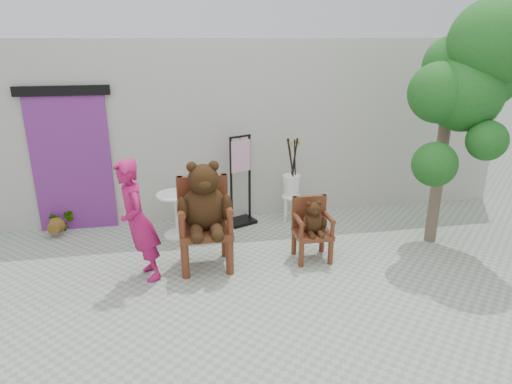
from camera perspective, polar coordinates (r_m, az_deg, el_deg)
ground_plane at (r=5.88m, az=4.99°, el=-12.21°), size 60.00×60.00×0.00m
back_wall at (r=8.20m, az=-0.50°, el=8.22°), size 9.00×1.00×3.00m
doorway at (r=7.80m, az=-22.06°, el=3.72°), size 1.40×0.11×2.33m
chair_big at (r=6.12m, az=-6.48°, el=-2.05°), size 0.72×0.79×1.51m
chair_small at (r=6.47m, az=7.05°, el=-3.93°), size 0.51×0.48×0.89m
person at (r=5.96m, az=-14.56°, el=-3.56°), size 0.55×0.68×1.63m
cafe_table at (r=7.28m, az=-9.91°, el=-2.18°), size 0.60×0.60×0.70m
display_stand at (r=7.59m, az=-1.92°, el=0.17°), size 0.55×0.50×1.51m
stool_bucket at (r=7.71m, az=4.46°, el=0.86°), size 0.32×0.32×1.45m
tree at (r=7.07m, az=25.05°, el=12.70°), size 1.66×1.74×3.52m
potted_plant at (r=7.93m, az=-23.42°, el=-3.44°), size 0.44×0.39×0.44m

